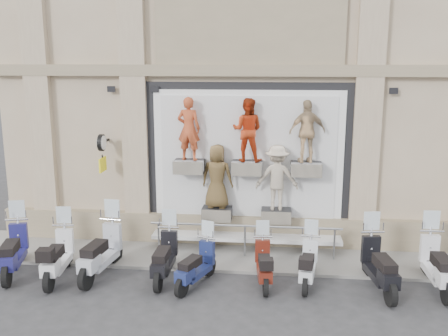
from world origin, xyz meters
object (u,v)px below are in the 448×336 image
(clock_sign_bracket, at_px, (102,148))
(scooter_a, at_px, (12,241))
(scooter_g, at_px, (309,256))
(scooter_i, at_px, (438,255))
(scooter_b, at_px, (57,247))
(scooter_h, at_px, (380,256))
(guard_rail, at_px, (245,242))
(scooter_d, at_px, (164,248))
(scooter_f, at_px, (264,256))
(scooter_c, at_px, (101,242))
(scooter_e, at_px, (196,257))

(clock_sign_bracket, bearing_deg, scooter_a, -128.98)
(scooter_g, relative_size, scooter_i, 0.84)
(scooter_b, distance_m, scooter_h, 7.47)
(guard_rail, height_order, scooter_h, scooter_h)
(scooter_d, distance_m, scooter_g, 3.38)
(scooter_f, xyz_separation_m, scooter_i, (3.91, 0.15, 0.14))
(scooter_c, bearing_deg, scooter_g, 7.78)
(scooter_f, bearing_deg, scooter_g, 0.41)
(scooter_c, height_order, scooter_f, scooter_c)
(scooter_i, bearing_deg, scooter_c, -179.72)
(scooter_i, bearing_deg, scooter_f, -178.29)
(scooter_f, bearing_deg, scooter_h, -6.67)
(scooter_b, height_order, scooter_f, scooter_b)
(clock_sign_bracket, distance_m, scooter_b, 2.98)
(clock_sign_bracket, bearing_deg, scooter_b, -101.53)
(clock_sign_bracket, distance_m, scooter_f, 5.28)
(scooter_d, bearing_deg, scooter_b, -174.83)
(clock_sign_bracket, relative_size, scooter_g, 0.59)
(scooter_a, distance_m, scooter_g, 7.09)
(guard_rail, relative_size, scooter_e, 2.91)
(scooter_e, height_order, scooter_i, scooter_i)
(guard_rail, xyz_separation_m, scooter_f, (0.54, -1.48, 0.22))
(scooter_h, bearing_deg, scooter_a, 171.53)
(scooter_a, xyz_separation_m, scooter_g, (7.09, 0.18, -0.14))
(scooter_c, bearing_deg, scooter_e, -0.43)
(scooter_i, bearing_deg, scooter_a, -179.26)
(scooter_a, bearing_deg, scooter_b, -22.23)
(scooter_b, xyz_separation_m, scooter_f, (4.88, 0.21, -0.11))
(scooter_d, bearing_deg, scooter_e, -20.03)
(scooter_c, bearing_deg, scooter_a, -170.02)
(scooter_i, bearing_deg, scooter_b, -178.15)
(clock_sign_bracket, distance_m, scooter_h, 7.57)
(guard_rail, xyz_separation_m, clock_sign_bracket, (-3.90, 0.47, 2.34))
(scooter_d, bearing_deg, scooter_g, 1.24)
(scooter_b, xyz_separation_m, scooter_e, (3.33, -0.05, -0.09))
(guard_rail, height_order, clock_sign_bracket, clock_sign_bracket)
(guard_rail, distance_m, scooter_i, 4.65)
(clock_sign_bracket, relative_size, scooter_b, 0.52)
(scooter_b, distance_m, scooter_f, 4.88)
(scooter_a, relative_size, scooter_f, 1.22)
(scooter_e, bearing_deg, scooter_g, 29.36)
(scooter_c, relative_size, scooter_f, 1.26)
(scooter_c, distance_m, scooter_d, 1.56)
(scooter_a, xyz_separation_m, scooter_e, (4.52, -0.20, -0.13))
(scooter_h, bearing_deg, scooter_g, 165.79)
(scooter_d, xyz_separation_m, scooter_h, (4.95, -0.07, 0.05))
(scooter_b, distance_m, scooter_d, 2.53)
(scooter_b, height_order, scooter_d, scooter_b)
(guard_rail, xyz_separation_m, scooter_d, (-1.82, -1.45, 0.31))
(scooter_b, height_order, scooter_e, scooter_b)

